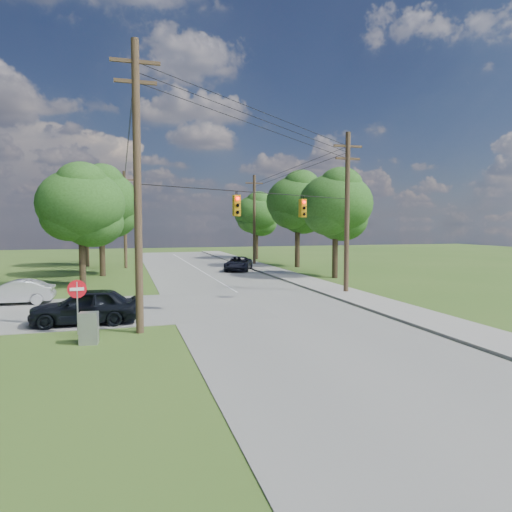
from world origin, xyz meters
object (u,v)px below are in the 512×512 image
object	(u,v)px
pole_ne	(347,210)
car_main_north	(238,264)
pole_north_e	(254,219)
do_not_enter_sign	(77,295)
pole_sw	(137,183)
car_cross_dark	(86,306)
control_cabinet	(89,328)
car_cross_silver	(15,292)
pole_north_w	(125,219)

from	to	relation	value
pole_ne	car_main_north	world-z (taller)	pole_ne
pole_north_e	car_main_north	xyz separation A→B (m)	(-3.40, -6.22, -4.42)
pole_ne	do_not_enter_sign	bearing A→B (deg)	-155.56
pole_sw	pole_ne	bearing A→B (deg)	29.38
car_cross_dark	control_cabinet	distance (m)	3.65
car_cross_silver	control_cabinet	bearing A→B (deg)	26.19
pole_ne	control_cabinet	xyz separation A→B (m)	(-15.43, -8.92, -4.86)
car_main_north	do_not_enter_sign	size ratio (longest dim) A/B	2.15
pole_sw	do_not_enter_sign	world-z (taller)	pole_sw
pole_north_w	control_cabinet	distance (m)	31.28
do_not_enter_sign	control_cabinet	bearing A→B (deg)	-80.50
pole_north_e	pole_north_w	bearing A→B (deg)	180.00
pole_north_e	car_main_north	world-z (taller)	pole_north_e
pole_ne	car_cross_dark	xyz separation A→B (m)	(-15.80, -5.30, -4.62)
pole_north_w	do_not_enter_sign	world-z (taller)	pole_north_w
pole_sw	do_not_enter_sign	bearing A→B (deg)	172.03
car_cross_silver	do_not_enter_sign	xyz separation A→B (m)	(4.09, -8.55, 0.95)
pole_north_e	car_cross_silver	bearing A→B (deg)	-134.09
car_main_north	do_not_enter_sign	world-z (taller)	do_not_enter_sign
pole_ne	pole_north_e	distance (m)	22.00
car_cross_silver	do_not_enter_sign	distance (m)	9.53
pole_ne	car_cross_silver	bearing A→B (deg)	176.29
pole_north_e	pole_ne	bearing A→B (deg)	-90.00
car_cross_silver	control_cabinet	xyz separation A→B (m)	(4.63, -10.22, -0.10)
car_cross_silver	control_cabinet	world-z (taller)	car_cross_silver
do_not_enter_sign	pole_north_w	bearing A→B (deg)	77.51
car_cross_silver	car_main_north	distance (m)	22.07
car_main_north	control_cabinet	xyz separation A→B (m)	(-12.03, -24.69, -0.10)
pole_ne	car_cross_silver	xyz separation A→B (m)	(-20.06, 1.30, -4.75)
pole_north_w	control_cabinet	bearing A→B (deg)	-92.83
pole_sw	pole_north_e	distance (m)	32.55
pole_ne	pole_north_w	xyz separation A→B (m)	(-13.90, 22.00, -0.34)
pole_ne	pole_north_e	world-z (taller)	pole_ne
do_not_enter_sign	car_main_north	bearing A→B (deg)	52.94
pole_north_e	car_main_north	distance (m)	8.36
car_cross_silver	pole_sw	bearing A→B (deg)	38.19
car_cross_silver	car_main_north	world-z (taller)	car_cross_silver
pole_north_e	pole_north_w	world-z (taller)	same
pole_sw	pole_ne	world-z (taller)	pole_sw
pole_north_e	car_cross_silver	xyz separation A→B (m)	(-20.06, -20.70, -4.42)
car_main_north	do_not_enter_sign	xyz separation A→B (m)	(-12.56, -23.03, 0.96)
pole_sw	car_cross_silver	distance (m)	12.35
pole_sw	car_cross_dark	size ratio (longest dim) A/B	2.51
pole_ne	car_cross_dark	size ratio (longest dim) A/B	2.20
pole_north_e	control_cabinet	world-z (taller)	pole_north_e
pole_sw	control_cabinet	bearing A→B (deg)	-145.60
car_cross_dark	car_cross_silver	distance (m)	7.85
car_main_north	control_cabinet	distance (m)	27.47
pole_north_w	car_main_north	size ratio (longest dim) A/B	2.04
control_cabinet	car_cross_silver	bearing A→B (deg)	120.66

